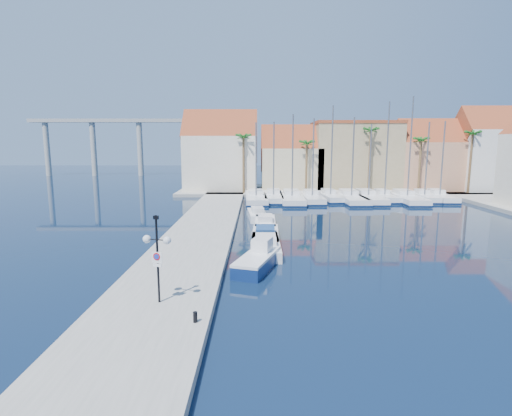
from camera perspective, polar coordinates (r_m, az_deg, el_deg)
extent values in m
plane|color=black|center=(23.53, 9.76, -11.79)|extent=(260.00, 260.00, 0.00)
cube|color=gray|center=(36.43, -8.00, -3.74)|extent=(6.00, 77.00, 0.50)
cube|color=gray|center=(71.46, 11.34, 2.55)|extent=(54.00, 16.00, 0.50)
cylinder|color=black|center=(20.44, -13.87, -7.14)|extent=(0.11, 0.11, 4.44)
cylinder|color=black|center=(20.32, -14.67, -4.36)|extent=(0.55, 0.20, 0.06)
cylinder|color=black|center=(20.06, -13.29, -4.48)|extent=(0.55, 0.20, 0.06)
sphere|color=white|center=(20.46, -15.34, -4.29)|extent=(0.40, 0.40, 0.40)
sphere|color=white|center=(19.93, -12.58, -4.54)|extent=(0.40, 0.40, 0.40)
cube|color=black|center=(19.96, -14.11, -1.32)|extent=(0.27, 0.19, 0.18)
cube|color=white|center=(20.36, -13.97, -6.89)|extent=(0.54, 0.18, 0.56)
cylinder|color=red|center=(20.32, -14.02, -6.76)|extent=(0.37, 0.11, 0.38)
cylinder|color=#1933A5|center=(20.31, -14.03, -6.77)|extent=(0.26, 0.08, 0.27)
cube|color=white|center=(20.47, -13.93, -7.94)|extent=(0.44, 0.15, 0.16)
cylinder|color=black|center=(18.61, -8.68, -15.15)|extent=(0.19, 0.19, 0.49)
cube|color=navy|center=(27.08, 0.20, -7.90)|extent=(3.40, 5.71, 0.81)
cube|color=white|center=(26.94, 0.20, -6.89)|extent=(3.40, 5.71, 0.18)
cube|color=white|center=(27.80, 0.89, -5.31)|extent=(1.56, 1.74, 0.99)
cube|color=white|center=(31.41, 1.36, -5.48)|extent=(2.23, 6.92, 0.80)
cube|color=white|center=(30.57, 1.39, -4.55)|extent=(1.55, 2.42, 0.60)
cube|color=white|center=(34.59, 1.34, -4.10)|extent=(2.44, 7.05, 0.80)
cube|color=navy|center=(33.75, 1.34, -3.22)|extent=(1.64, 2.49, 0.60)
cube|color=white|center=(40.01, 1.33, -2.26)|extent=(2.08, 6.20, 0.80)
cube|color=white|center=(39.27, 1.34, -1.44)|extent=(1.42, 2.18, 0.60)
cube|color=white|center=(44.69, 0.14, -1.03)|extent=(2.32, 5.87, 0.80)
cube|color=white|center=(44.01, 0.21, -0.27)|extent=(1.45, 2.11, 0.60)
cube|color=white|center=(57.63, -0.01, 1.40)|extent=(3.38, 11.35, 1.00)
cube|color=#0D1F44|center=(57.67, -0.01, 1.09)|extent=(3.44, 11.41, 0.28)
cube|color=white|center=(58.64, -0.05, 2.33)|extent=(2.18, 3.45, 0.60)
cylinder|color=slate|center=(56.57, 0.01, 6.95)|extent=(0.20, 0.20, 10.21)
cube|color=white|center=(58.63, 2.50, 1.53)|extent=(2.72, 10.09, 1.00)
cube|color=#0D1F44|center=(58.68, 2.50, 1.22)|extent=(2.78, 10.15, 0.28)
cube|color=white|center=(59.53, 2.47, 2.42)|extent=(1.86, 3.04, 0.60)
cylinder|color=slate|center=(57.64, 2.55, 7.06)|extent=(0.20, 0.20, 10.35)
cube|color=white|center=(57.74, 5.12, 1.38)|extent=(3.27, 11.94, 1.00)
cube|color=#0D1F44|center=(57.78, 5.11, 1.06)|extent=(3.33, 12.00, 0.28)
cube|color=white|center=(58.81, 5.05, 2.31)|extent=(2.22, 3.60, 0.60)
cylinder|color=slate|center=(56.63, 5.25, 7.48)|extent=(0.20, 0.20, 11.32)
cube|color=white|center=(58.31, 7.96, 1.40)|extent=(2.71, 10.04, 1.00)
cube|color=#0D1F44|center=(58.35, 7.95, 1.09)|extent=(2.77, 10.11, 0.28)
cube|color=white|center=(59.19, 7.84, 2.30)|extent=(1.85, 3.02, 0.60)
cylinder|color=slate|center=(57.31, 8.16, 7.17)|extent=(0.20, 0.20, 10.77)
cube|color=white|center=(59.84, 10.47, 1.54)|extent=(2.99, 8.83, 1.00)
cube|color=#0D1F44|center=(59.88, 10.47, 1.23)|extent=(3.05, 8.89, 0.28)
cube|color=white|center=(60.57, 10.28, 2.40)|extent=(1.79, 2.73, 0.60)
cylinder|color=slate|center=(58.90, 10.78, 8.06)|extent=(0.20, 0.20, 12.62)
cube|color=white|center=(59.32, 13.33, 1.38)|extent=(3.22, 11.86, 1.00)
cube|color=#0D1F44|center=(59.36, 13.32, 1.07)|extent=(3.28, 11.92, 0.28)
cube|color=white|center=(60.36, 13.09, 2.28)|extent=(2.20, 3.57, 0.60)
cylinder|color=slate|center=(58.25, 13.69, 7.12)|extent=(0.20, 0.20, 10.94)
cube|color=white|center=(60.29, 15.60, 1.41)|extent=(3.07, 11.69, 1.00)
cube|color=#0D1F44|center=(60.33, 15.59, 1.11)|extent=(3.13, 11.75, 0.28)
cube|color=white|center=(61.31, 15.35, 2.30)|extent=(2.14, 3.51, 0.60)
cylinder|color=slate|center=(59.25, 15.98, 6.61)|extent=(0.20, 0.20, 10.01)
cube|color=white|center=(61.54, 17.76, 1.46)|extent=(2.63, 8.62, 1.00)
cube|color=#0D1F44|center=(61.58, 17.75, 1.17)|extent=(2.69, 8.69, 0.28)
cube|color=white|center=(62.24, 17.53, 2.30)|extent=(1.67, 2.63, 0.60)
cylinder|color=slate|center=(60.64, 18.23, 8.05)|extent=(0.20, 0.20, 13.17)
cube|color=white|center=(61.52, 20.62, 1.30)|extent=(3.34, 11.70, 1.00)
cube|color=#0D1F44|center=(61.56, 20.60, 1.01)|extent=(3.40, 11.76, 0.28)
cube|color=white|center=(62.51, 20.32, 2.18)|extent=(2.21, 3.54, 0.60)
cylinder|color=slate|center=(60.46, 21.20, 8.17)|extent=(0.20, 0.20, 13.76)
cube|color=white|center=(63.31, 22.79, 1.38)|extent=(2.41, 8.25, 1.00)
cube|color=#0D1F44|center=(63.35, 22.77, 1.10)|extent=(2.47, 8.31, 0.28)
cube|color=white|center=(63.97, 22.58, 2.20)|extent=(1.57, 2.51, 0.60)
cylinder|color=slate|center=(62.47, 23.25, 6.48)|extent=(0.20, 0.20, 10.32)
cube|color=white|center=(64.51, 24.60, 1.40)|extent=(2.63, 9.28, 1.00)
cube|color=#0D1F44|center=(64.55, 24.58, 1.12)|extent=(2.69, 9.34, 0.28)
cube|color=white|center=(65.26, 24.33, 2.21)|extent=(1.75, 2.81, 0.60)
cylinder|color=slate|center=(63.64, 25.11, 6.47)|extent=(0.20, 0.20, 10.48)
cube|color=beige|center=(68.99, -4.99, 6.42)|extent=(12.00, 9.00, 9.00)
cube|color=brown|center=(68.92, -5.05, 10.16)|extent=(12.30, 9.00, 9.00)
cube|color=#C7B38C|center=(69.02, 5.04, 5.59)|extent=(10.00, 8.00, 7.00)
cube|color=brown|center=(68.89, 5.08, 8.50)|extent=(10.30, 8.00, 8.00)
cube|color=tan|center=(71.68, 13.86, 7.10)|extent=(14.00, 10.00, 11.00)
cube|color=brown|center=(71.72, 14.04, 11.69)|extent=(14.20, 10.20, 0.50)
cube|color=tan|center=(74.55, 23.03, 5.55)|extent=(10.00, 8.00, 8.00)
cube|color=brown|center=(74.45, 23.23, 8.62)|extent=(10.30, 8.00, 8.00)
cube|color=white|center=(77.56, 29.54, 5.94)|extent=(8.00, 8.00, 10.00)
cube|color=brown|center=(77.53, 29.84, 9.63)|extent=(8.30, 8.00, 8.00)
cylinder|color=brown|center=(63.76, -1.79, 6.22)|extent=(0.36, 0.36, 9.00)
sphere|color=#1B611D|center=(63.68, -1.81, 10.13)|extent=(2.60, 2.60, 2.60)
cylinder|color=brown|center=(64.23, 7.21, 5.73)|extent=(0.36, 0.36, 8.00)
sphere|color=#1B611D|center=(64.11, 7.28, 9.16)|extent=(2.60, 2.60, 2.60)
cylinder|color=brown|center=(66.15, 15.91, 6.42)|extent=(0.36, 0.36, 10.00)
sphere|color=#1B611D|center=(66.12, 16.10, 10.61)|extent=(2.60, 2.60, 2.60)
cylinder|color=brown|center=(68.78, 22.34, 5.55)|extent=(0.36, 0.36, 8.50)
sphere|color=#1B611D|center=(68.68, 22.55, 8.96)|extent=(2.60, 2.60, 2.60)
cylinder|color=brown|center=(72.14, 28.29, 5.68)|extent=(0.36, 0.36, 9.50)
sphere|color=#1B611D|center=(72.09, 28.57, 9.32)|extent=(2.60, 2.60, 2.60)
cube|color=#9E9E99|center=(109.26, -18.46, 11.75)|extent=(48.00, 2.20, 0.90)
cylinder|color=#9E9E99|center=(116.94, -27.69, 7.55)|extent=(1.40, 1.40, 14.00)
cylinder|color=#9E9E99|center=(111.89, -22.20, 7.89)|extent=(1.40, 1.40, 14.00)
cylinder|color=#9E9E99|center=(107.94, -16.23, 8.17)|extent=(1.40, 1.40, 14.00)
cylinder|color=#9E9E99|center=(105.22, -9.88, 8.38)|extent=(1.40, 1.40, 14.00)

